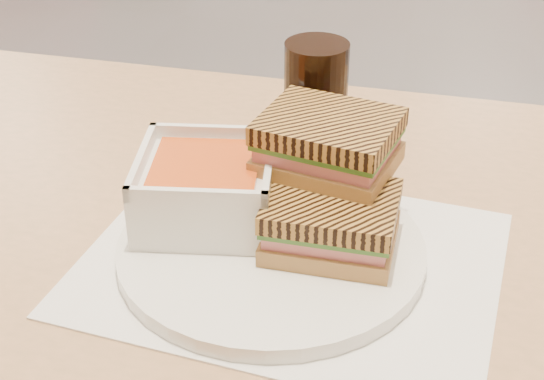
% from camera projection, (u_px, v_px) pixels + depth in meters
% --- Properties ---
extents(main_table, '(1.21, 0.72, 0.75)m').
position_uv_depth(main_table, '(308.00, 312.00, 0.88)').
color(main_table, tan).
rests_on(main_table, ground).
extents(tray_liner, '(0.42, 0.34, 0.00)m').
position_uv_depth(tray_liner, '(291.00, 263.00, 0.76)').
color(tray_liner, white).
rests_on(tray_liner, main_table).
extents(plate, '(0.29, 0.29, 0.02)m').
position_uv_depth(plate, '(271.00, 250.00, 0.77)').
color(plate, white).
rests_on(plate, tray_liner).
extents(soup_bowl, '(0.15, 0.15, 0.07)m').
position_uv_depth(soup_bowl, '(206.00, 190.00, 0.79)').
color(soup_bowl, white).
rests_on(soup_bowl, plate).
extents(panini_lower, '(0.12, 0.10, 0.05)m').
position_uv_depth(panini_lower, '(331.00, 222.00, 0.75)').
color(panini_lower, tan).
rests_on(panini_lower, plate).
extents(panini_upper, '(0.14, 0.13, 0.06)m').
position_uv_depth(panini_upper, '(328.00, 143.00, 0.77)').
color(panini_upper, tan).
rests_on(panini_upper, panini_lower).
extents(cola_glass, '(0.07, 0.07, 0.15)m').
position_uv_depth(cola_glass, '(315.00, 108.00, 0.88)').
color(cola_glass, black).
rests_on(cola_glass, main_table).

